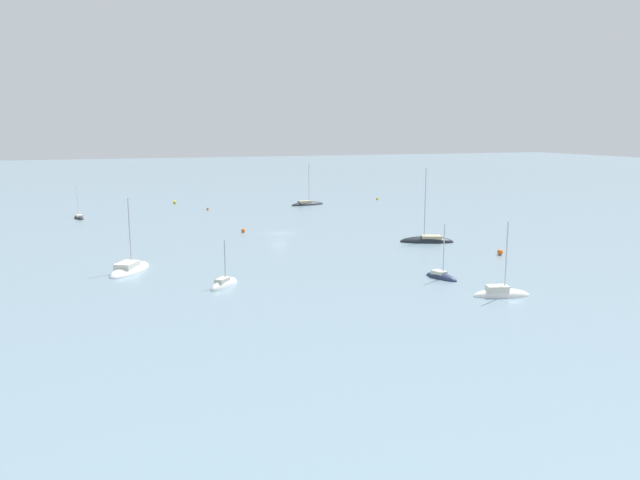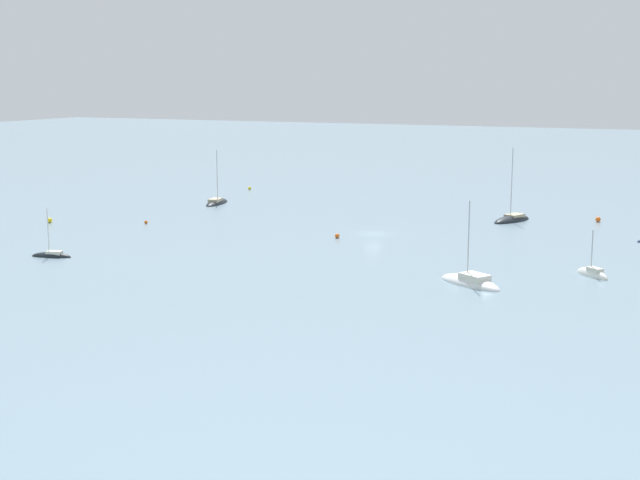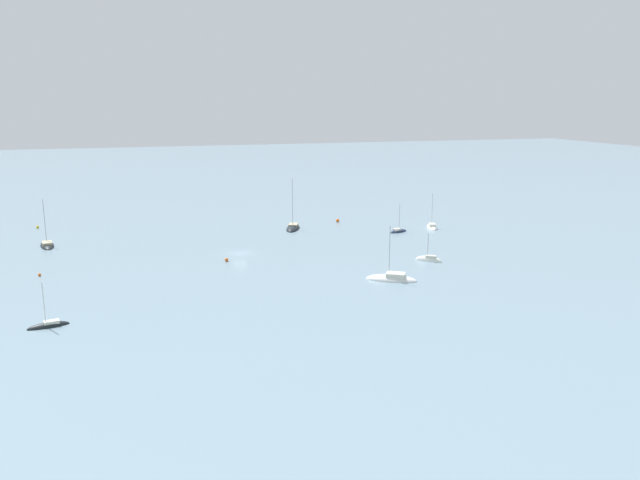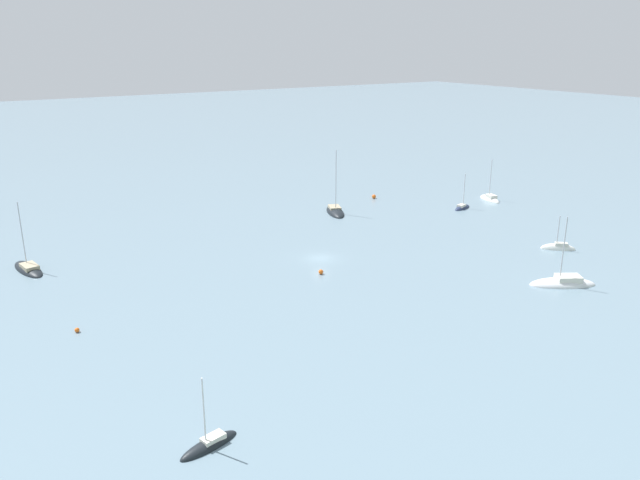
{
  "view_description": "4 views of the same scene",
  "coord_description": "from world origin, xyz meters",
  "px_view_note": "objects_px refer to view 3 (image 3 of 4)",
  "views": [
    {
      "loc": [
        -104.74,
        30.38,
        18.34
      ],
      "look_at": [
        -14.95,
        -2.35,
        1.21
      ],
      "focal_mm": 35.0,
      "sensor_mm": 36.0,
      "label": 1
    },
    {
      "loc": [
        -46.41,
        123.29,
        23.12
      ],
      "look_at": [
        1.88,
        15.38,
        1.48
      ],
      "focal_mm": 50.0,
      "sensor_mm": 36.0,
      "label": 2
    },
    {
      "loc": [
        20.12,
        121.62,
        30.55
      ],
      "look_at": [
        -14.98,
        6.62,
        3.22
      ],
      "focal_mm": 35.0,
      "sensor_mm": 36.0,
      "label": 3
    },
    {
      "loc": [
        47.79,
        74.7,
        31.57
      ],
      "look_at": [
        -2.97,
        -4.76,
        1.11
      ],
      "focal_mm": 35.0,
      "sensor_mm": 36.0,
      "label": 4
    }
  ],
  "objects_px": {
    "mooring_buoy_0": "(227,260)",
    "mooring_buoy_2": "(40,275)",
    "sailboat_4": "(429,260)",
    "sailboat_1": "(49,326)",
    "mooring_buoy_4": "(37,227)",
    "sailboat_5": "(432,228)",
    "sailboat_2": "(398,232)",
    "mooring_buoy_3": "(338,220)",
    "sailboat_0": "(392,280)",
    "sailboat_3": "(293,228)",
    "sailboat_6": "(47,246)"
  },
  "relations": [
    {
      "from": "sailboat_6",
      "to": "mooring_buoy_3",
      "type": "relative_size",
      "value": 12.63
    },
    {
      "from": "sailboat_3",
      "to": "sailboat_5",
      "type": "distance_m",
      "value": 33.52
    },
    {
      "from": "sailboat_4",
      "to": "sailboat_2",
      "type": "bearing_deg",
      "value": -57.85
    },
    {
      "from": "sailboat_2",
      "to": "mooring_buoy_4",
      "type": "bearing_deg",
      "value": 143.19
    },
    {
      "from": "sailboat_6",
      "to": "mooring_buoy_0",
      "type": "relative_size",
      "value": 15.54
    },
    {
      "from": "sailboat_1",
      "to": "sailboat_2",
      "type": "height_order",
      "value": "sailboat_2"
    },
    {
      "from": "sailboat_5",
      "to": "mooring_buoy_0",
      "type": "height_order",
      "value": "sailboat_5"
    },
    {
      "from": "mooring_buoy_2",
      "to": "mooring_buoy_3",
      "type": "bearing_deg",
      "value": -154.5
    },
    {
      "from": "sailboat_3",
      "to": "mooring_buoy_4",
      "type": "xyz_separation_m",
      "value": [
        58.85,
        -18.7,
        0.25
      ]
    },
    {
      "from": "sailboat_1",
      "to": "mooring_buoy_3",
      "type": "xyz_separation_m",
      "value": [
        -61.59,
        -58.87,
        0.34
      ]
    },
    {
      "from": "sailboat_1",
      "to": "mooring_buoy_4",
      "type": "relative_size",
      "value": 10.72
    },
    {
      "from": "mooring_buoy_4",
      "to": "mooring_buoy_0",
      "type": "bearing_deg",
      "value": 130.99
    },
    {
      "from": "sailboat_0",
      "to": "sailboat_2",
      "type": "distance_m",
      "value": 40.07
    },
    {
      "from": "sailboat_2",
      "to": "sailboat_6",
      "type": "bearing_deg",
      "value": 156.68
    },
    {
      "from": "sailboat_6",
      "to": "sailboat_1",
      "type": "bearing_deg",
      "value": 176.58
    },
    {
      "from": "sailboat_5",
      "to": "mooring_buoy_4",
      "type": "xyz_separation_m",
      "value": [
        91.13,
        -27.73,
        0.22
      ]
    },
    {
      "from": "sailboat_1",
      "to": "sailboat_4",
      "type": "relative_size",
      "value": 1.09
    },
    {
      "from": "sailboat_6",
      "to": "mooring_buoy_3",
      "type": "distance_m",
      "value": 67.74
    },
    {
      "from": "sailboat_1",
      "to": "sailboat_5",
      "type": "distance_m",
      "value": 92.6
    },
    {
      "from": "mooring_buoy_4",
      "to": "mooring_buoy_2",
      "type": "bearing_deg",
      "value": 97.31
    },
    {
      "from": "sailboat_5",
      "to": "mooring_buoy_2",
      "type": "xyz_separation_m",
      "value": [
        85.32,
        17.6,
        0.17
      ]
    },
    {
      "from": "mooring_buoy_4",
      "to": "sailboat_5",
      "type": "bearing_deg",
      "value": 163.08
    },
    {
      "from": "sailboat_1",
      "to": "sailboat_4",
      "type": "height_order",
      "value": "sailboat_1"
    },
    {
      "from": "sailboat_0",
      "to": "mooring_buoy_4",
      "type": "xyz_separation_m",
      "value": [
        64.23,
        -65.74,
        0.23
      ]
    },
    {
      "from": "sailboat_2",
      "to": "mooring_buoy_3",
      "type": "relative_size",
      "value": 8.88
    },
    {
      "from": "sailboat_2",
      "to": "sailboat_5",
      "type": "height_order",
      "value": "sailboat_5"
    },
    {
      "from": "sailboat_5",
      "to": "mooring_buoy_2",
      "type": "distance_m",
      "value": 87.11
    },
    {
      "from": "sailboat_1",
      "to": "sailboat_4",
      "type": "xyz_separation_m",
      "value": [
        -66.09,
        -16.99,
        -0.01
      ]
    },
    {
      "from": "sailboat_0",
      "to": "mooring_buoy_4",
      "type": "relative_size",
      "value": 15.96
    },
    {
      "from": "sailboat_0",
      "to": "mooring_buoy_4",
      "type": "distance_m",
      "value": 91.91
    },
    {
      "from": "mooring_buoy_2",
      "to": "sailboat_2",
      "type": "bearing_deg",
      "value": -168.24
    },
    {
      "from": "sailboat_2",
      "to": "sailboat_3",
      "type": "height_order",
      "value": "sailboat_3"
    },
    {
      "from": "sailboat_3",
      "to": "sailboat_1",
      "type": "bearing_deg",
      "value": -19.7
    },
    {
      "from": "sailboat_1",
      "to": "sailboat_4",
      "type": "bearing_deg",
      "value": -178.43
    },
    {
      "from": "sailboat_3",
      "to": "mooring_buoy_3",
      "type": "xyz_separation_m",
      "value": [
        -12.94,
        -4.84,
        0.34
      ]
    },
    {
      "from": "mooring_buoy_0",
      "to": "mooring_buoy_2",
      "type": "relative_size",
      "value": 1.26
    },
    {
      "from": "sailboat_0",
      "to": "sailboat_4",
      "type": "bearing_deg",
      "value": -109.02
    },
    {
      "from": "sailboat_4",
      "to": "mooring_buoy_0",
      "type": "height_order",
      "value": "sailboat_4"
    },
    {
      "from": "sailboat_3",
      "to": "sailboat_4",
      "type": "xyz_separation_m",
      "value": [
        -17.44,
        37.04,
        -0.01
      ]
    },
    {
      "from": "sailboat_0",
      "to": "mooring_buoy_2",
      "type": "bearing_deg",
      "value": 12.07
    },
    {
      "from": "sailboat_1",
      "to": "mooring_buoy_0",
      "type": "bearing_deg",
      "value": -148.59
    },
    {
      "from": "sailboat_3",
      "to": "mooring_buoy_0",
      "type": "distance_m",
      "value": 32.82
    },
    {
      "from": "sailboat_5",
      "to": "mooring_buoy_4",
      "type": "bearing_deg",
      "value": 88.38
    },
    {
      "from": "sailboat_2",
      "to": "mooring_buoy_4",
      "type": "relative_size",
      "value": 11.45
    },
    {
      "from": "mooring_buoy_3",
      "to": "mooring_buoy_4",
      "type": "xyz_separation_m",
      "value": [
        71.79,
        -13.86,
        -0.1
      ]
    },
    {
      "from": "sailboat_4",
      "to": "mooring_buoy_0",
      "type": "bearing_deg",
      "value": 27.02
    },
    {
      "from": "mooring_buoy_2",
      "to": "mooring_buoy_3",
      "type": "height_order",
      "value": "mooring_buoy_3"
    },
    {
      "from": "sailboat_3",
      "to": "sailboat_5",
      "type": "bearing_deg",
      "value": 96.68
    },
    {
      "from": "mooring_buoy_2",
      "to": "sailboat_1",
      "type": "bearing_deg",
      "value": 99.09
    },
    {
      "from": "sailboat_0",
      "to": "mooring_buoy_2",
      "type": "relative_size",
      "value": 19.19
    }
  ]
}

